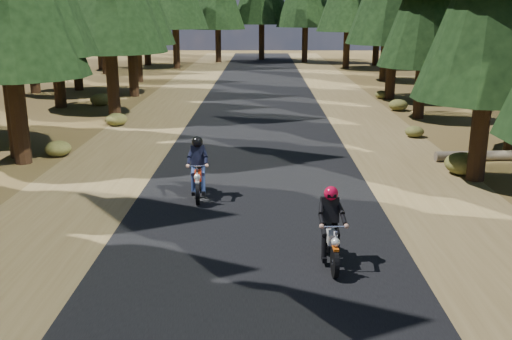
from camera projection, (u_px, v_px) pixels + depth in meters
The scene contains 7 objects.
ground at pixel (255, 242), 11.61m from camera, with size 120.00×120.00×0.00m, color #49381A.
road at pixel (257, 174), 16.43m from camera, with size 6.00×100.00×0.01m, color black.
shoulder_l at pixel (99, 174), 16.48m from camera, with size 3.20×100.00×0.01m, color brown.
shoulder_r at pixel (417, 175), 16.37m from camera, with size 3.20×100.00×0.01m, color brown.
understory_shrubs at pixel (253, 150), 18.17m from camera, with size 15.48×30.71×0.63m.
rider_lead at pixel (331, 240), 10.43m from camera, with size 0.55×1.65×1.46m.
rider_follow at pixel (198, 178), 14.23m from camera, with size 0.65×1.76×1.53m.
Camera 1 is at (0.15, -10.79, 4.51)m, focal length 40.00 mm.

